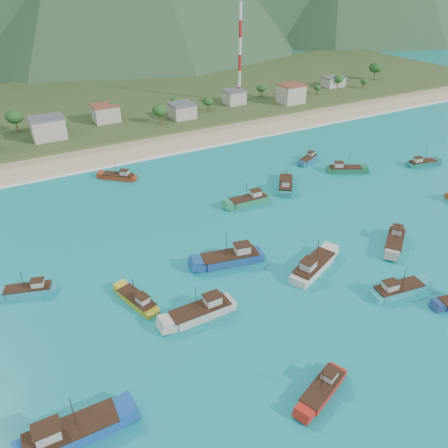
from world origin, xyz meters
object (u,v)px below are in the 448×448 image
boat_0 (313,267)px  boat_7 (202,312)px  radio_tower (240,55)px  boat_25 (323,389)px  boat_15 (231,259)px  boat_16 (119,177)px  boat_18 (138,301)px  boat_13 (249,201)px  boat_1 (70,434)px  boat_3 (395,241)px  boat_10 (422,164)px  boat_27 (308,159)px  boat_24 (286,185)px  boat_20 (398,290)px  boat_2 (345,170)px  boat_21 (30,290)px

boat_0 → boat_7: boat_0 is taller
radio_tower → boat_0: bearing=-113.4°
boat_25 → boat_15: bearing=-28.3°
boat_16 → boat_18: (-13.14, -53.80, -0.03)m
boat_0 → boat_16: 64.81m
boat_13 → boat_18: bearing=123.4°
boat_13 → boat_18: size_ratio=1.13×
boat_1 → boat_16: boat_1 is taller
boat_0 → boat_3: size_ratio=1.20×
boat_10 → boat_18: boat_10 is taller
boat_15 → boat_25: 34.18m
boat_16 → radio_tower: bearing=-14.2°
boat_13 → boat_27: bearing=-62.2°
boat_13 → boat_15: bearing=142.2°
boat_0 → boat_15: boat_15 is taller
boat_7 → boat_15: (12.34, 11.30, 0.11)m
radio_tower → boat_24: radio_tower is taller
radio_tower → boat_27: radio_tower is taller
boat_16 → boat_25: size_ratio=0.94×
boat_3 → boat_13: bearing=-7.1°
boat_3 → boat_20: size_ratio=0.99×
boat_20 → boat_2: bearing=156.1°
boat_15 → boat_20: size_ratio=1.24×
boat_1 → boat_27: boat_1 is taller
boat_3 → boat_15: (-34.77, 11.37, 0.21)m
radio_tower → boat_3: size_ratio=3.57×
boat_0 → boat_21: size_ratio=1.35×
boat_27 → boat_13: bearing=89.8°
boat_13 → boat_15: (-16.91, -20.38, 0.23)m
boat_2 → boat_3: size_ratio=0.97×
radio_tower → boat_16: bearing=-144.5°
boat_0 → boat_1: (-50.31, -13.48, 0.07)m
boat_3 → boat_13: size_ratio=0.98×
boat_13 → boat_21: boat_13 is taller
boat_1 → boat_3: boat_1 is taller
boat_15 → boat_18: boat_15 is taller
radio_tower → boat_25: radio_tower is taller
boat_0 → boat_18: (-34.02, 7.55, -0.34)m
boat_15 → boat_21: (-37.77, 9.70, -0.41)m
boat_3 → boat_27: size_ratio=1.23×
boat_21 → boat_24: size_ratio=0.85×
boat_25 → boat_18: bearing=7.2°
boat_2 → boat_10: bearing=100.2°
boat_3 → boat_7: bearing=53.5°
boat_21 → boat_27: 89.52m
boat_24 → boat_27: (17.66, 12.35, -0.32)m
radio_tower → boat_0: radio_tower is taller
boat_0 → radio_tower: bearing=133.7°
radio_tower → boat_1: radio_tower is taller
boat_0 → boat_2: 51.84m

